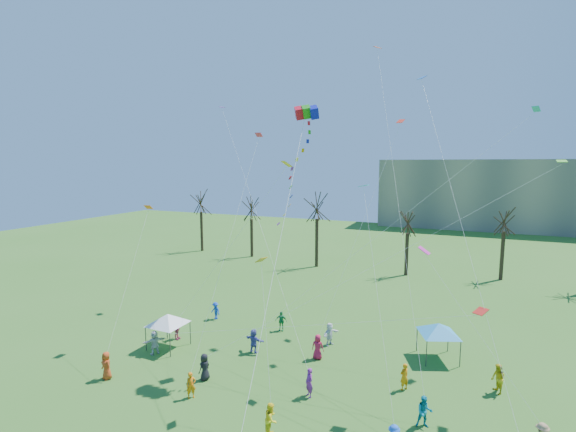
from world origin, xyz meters
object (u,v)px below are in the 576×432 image
at_px(big_box_kite, 298,176).
at_px(canopy_tent_blue, 439,329).
at_px(canopy_tent_white, 168,319).
at_px(distant_building, 526,195).

height_order(big_box_kite, canopy_tent_blue, big_box_kite).
bearing_deg(big_box_kite, canopy_tent_white, -170.52).
bearing_deg(canopy_tent_white, big_box_kite, 9.48).
xyz_separation_m(distant_building, canopy_tent_white, (-33.68, -74.95, -5.23)).
bearing_deg(canopy_tent_white, distant_building, 65.80).
bearing_deg(big_box_kite, distant_building, 72.11).
xyz_separation_m(big_box_kite, canopy_tent_blue, (9.15, 4.41, -10.95)).
height_order(big_box_kite, canopy_tent_white, big_box_kite).
relative_size(distant_building, canopy_tent_white, 16.78).
bearing_deg(big_box_kite, canopy_tent_blue, 25.72).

